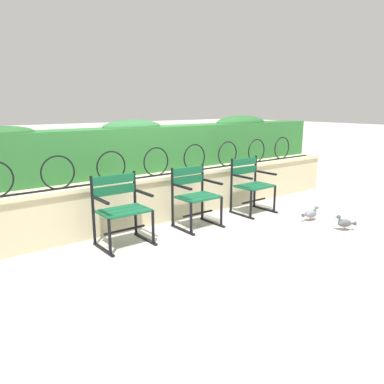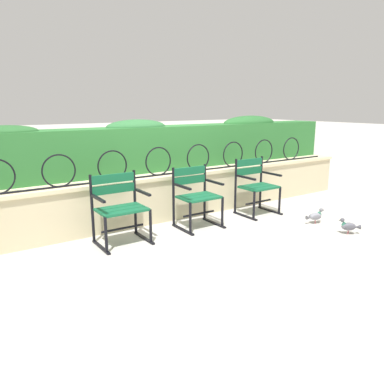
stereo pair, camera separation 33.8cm
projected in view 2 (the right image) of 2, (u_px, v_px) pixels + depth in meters
ground_plane at (195, 232)px, 5.09m from camera, size 60.00×60.00×0.00m
stone_wall at (165, 196)px, 5.65m from camera, size 7.40×0.41×0.69m
iron_arch_fence at (159, 163)px, 5.39m from camera, size 6.86×0.02×0.42m
hedge_row at (154, 146)px, 5.86m from camera, size 7.25×0.51×0.81m
park_chair_left at (119, 206)px, 4.64m from camera, size 0.62×0.52×0.87m
park_chair_centre at (196, 195)px, 5.27m from camera, size 0.58×0.53×0.85m
park_chair_right at (256, 184)px, 5.90m from camera, size 0.59×0.52×0.88m
pigeon_near_chairs at (349, 226)px, 5.00m from camera, size 0.25×0.22×0.22m
pigeon_far_side at (315, 216)px, 5.45m from camera, size 0.29×0.15×0.22m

